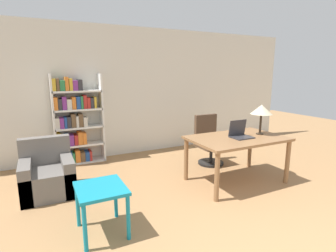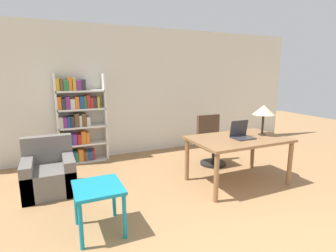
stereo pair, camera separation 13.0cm
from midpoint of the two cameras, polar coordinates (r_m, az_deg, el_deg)
name	(u,v)px [view 1 (the left image)]	position (r m, az deg, el deg)	size (l,w,h in m)	color
wall_back	(138,92)	(5.79, -7.15, 7.40)	(8.00, 0.06, 2.70)	silver
desk	(237,143)	(4.34, 13.96, -3.57)	(1.51, 0.96, 0.75)	olive
laptop	(240,134)	(4.31, 14.60, -1.64)	(0.33, 0.26, 0.27)	#2D2D33
table_lamp	(261,110)	(4.55, 18.92, 3.32)	(0.35, 0.35, 0.50)	#2D2319
office_chair	(209,142)	(5.20, 8.24, -3.42)	(0.50, 0.50, 0.95)	black
side_table_blue	(101,195)	(3.06, -15.60, -14.23)	(0.52, 0.57, 0.55)	teal
armchair	(48,176)	(4.35, -25.52, -9.74)	(0.72, 0.75, 0.80)	#66605B
bookshelf	(75,122)	(5.37, -20.30, 0.84)	(0.93, 0.28, 1.74)	white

